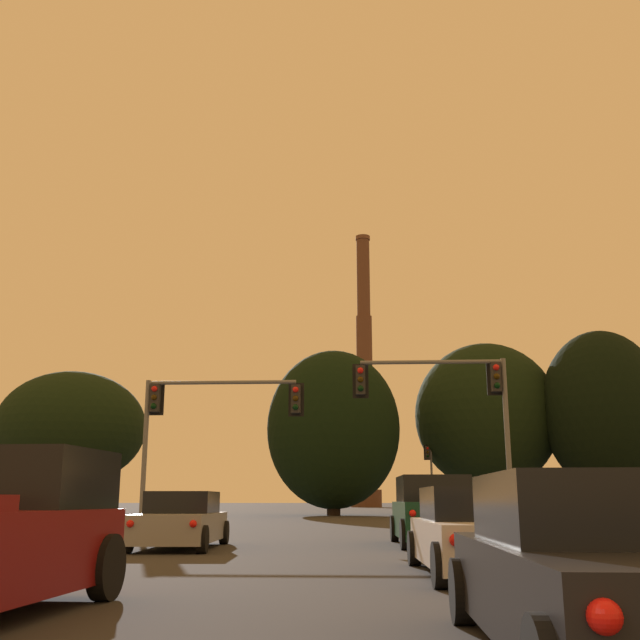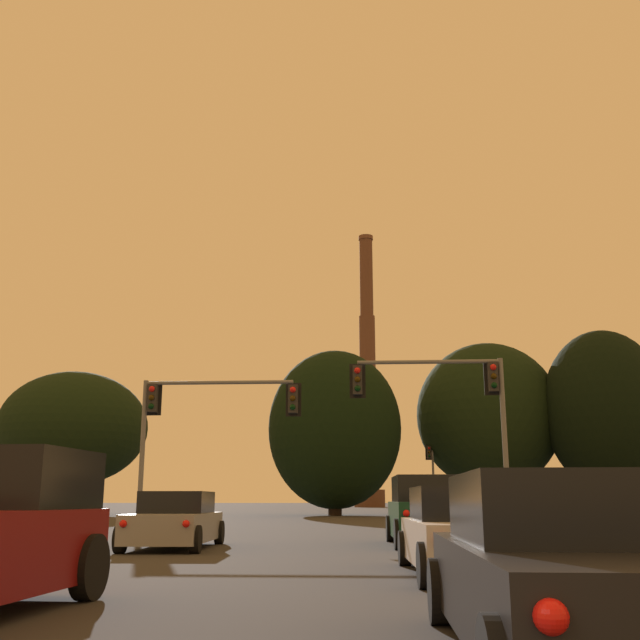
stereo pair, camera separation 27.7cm
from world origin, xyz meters
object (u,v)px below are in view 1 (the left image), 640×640
Objects in this scene: sedan_right_lane_second at (477,533)px; smokestack at (365,395)px; suv_right_lane_front at (433,512)px; traffic_light_far_right at (430,468)px; traffic_light_overhead_right at (454,399)px; traffic_light_overhead_left at (200,414)px; sedan_right_lane_third at (605,573)px; sedan_left_lane_front at (181,521)px.

smokestack is at bearing 88.89° from sedan_right_lane_second.
suv_right_lane_front is 8.33m from sedan_right_lane_second.
traffic_light_far_right is (3.86, 50.84, 3.11)m from sedan_right_lane_second.
traffic_light_far_right is 0.12× the size of smokestack.
traffic_light_overhead_right reaches higher than traffic_light_overhead_left.
sedan_right_lane_third is (-0.11, -15.21, -0.23)m from suv_right_lane_front.
suv_right_lane_front reaches higher than sedan_right_lane_second.
traffic_light_overhead_left is (-7.90, 6.10, 3.40)m from suv_right_lane_front.
sedan_right_lane_second is 14.24m from traffic_light_overhead_right.
sedan_left_lane_front is 0.10× the size of smokestack.
traffic_light_far_right is at bearing 74.07° from sedan_left_lane_front.
traffic_light_overhead_right is (1.49, 20.48, 4.03)m from sedan_right_lane_third.
sedan_left_lane_front is at bearing -168.07° from suv_right_lane_front.
traffic_light_overhead_left reaches higher than sedan_left_lane_front.
sedan_right_lane_second is (-0.05, -8.33, -0.23)m from suv_right_lane_front.
sedan_right_lane_third is 123.97m from smokestack.
traffic_light_overhead_left is at bearing -93.88° from smokestack.
smokestack reaches higher than sedan_left_lane_front.
traffic_light_overhead_left is (-7.85, 14.43, 3.63)m from sedan_right_lane_second.
sedan_left_lane_front is 0.78× the size of traffic_light_overhead_right.
traffic_light_overhead_left is 0.13× the size of smokestack.
traffic_light_far_right is (2.43, 37.26, -0.91)m from traffic_light_overhead_right.
traffic_light_overhead_right is at bearing -93.74° from traffic_light_far_right.
suv_right_lane_front is at bearing 90.13° from sedan_right_lane_third.
smokestack is (-4.83, 64.91, 14.99)m from traffic_light_far_right.
sedan_left_lane_front is at bearing 132.68° from sedan_right_lane_second.
sedan_left_lane_front is 1.01× the size of sedan_right_lane_third.
sedan_right_lane_third is at bearing -89.57° from smokestack.
suv_right_lane_front is at bearing -104.73° from traffic_light_overhead_right.
traffic_light_far_right is at bearing 86.65° from sedan_right_lane_third.
traffic_light_far_right is 66.79m from smokestack.
traffic_light_overhead_left is at bearing 96.76° from sedan_left_lane_front.
smokestack reaches higher than sedan_right_lane_second.
traffic_light_overhead_left is at bearing 140.88° from suv_right_lane_front.
traffic_light_overhead_right reaches higher than sedan_left_lane_front.
sedan_right_lane_second is at bearing -91.76° from suv_right_lane_front.
traffic_light_overhead_left is (-1.26, 7.67, 3.63)m from sedan_left_lane_front.
sedan_right_lane_third is 57.95m from traffic_light_far_right.
smokestack reaches higher than traffic_light_overhead_left.
traffic_light_far_right is (10.45, 44.09, 3.11)m from sedan_left_lane_front.
suv_right_lane_front is 0.10× the size of smokestack.
smokestack is (-0.97, 115.75, 18.10)m from sedan_right_lane_second.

